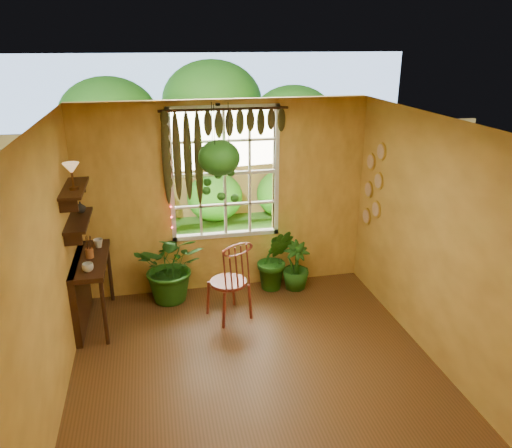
{
  "coord_description": "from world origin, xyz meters",
  "views": [
    {
      "loc": [
        -0.96,
        -4.31,
        3.44
      ],
      "look_at": [
        0.2,
        1.15,
        1.36
      ],
      "focal_mm": 35.0,
      "sensor_mm": 36.0,
      "label": 1
    }
  ],
  "objects_px": {
    "windsor_chair": "(230,292)",
    "hanging_basket": "(219,163)",
    "potted_plant_mid": "(275,259)",
    "potted_plant_left": "(172,266)",
    "counter_ledge": "(84,284)"
  },
  "relations": [
    {
      "from": "potted_plant_mid",
      "to": "windsor_chair",
      "type": "bearing_deg",
      "value": -139.09
    },
    {
      "from": "counter_ledge",
      "to": "potted_plant_left",
      "type": "height_order",
      "value": "potted_plant_left"
    },
    {
      "from": "counter_ledge",
      "to": "hanging_basket",
      "type": "relative_size",
      "value": 0.94
    },
    {
      "from": "windsor_chair",
      "to": "potted_plant_mid",
      "type": "distance_m",
      "value": 1.01
    },
    {
      "from": "counter_ledge",
      "to": "potted_plant_mid",
      "type": "bearing_deg",
      "value": 9.02
    },
    {
      "from": "counter_ledge",
      "to": "windsor_chair",
      "type": "xyz_separation_m",
      "value": [
        1.81,
        -0.25,
        -0.19
      ]
    },
    {
      "from": "potted_plant_left",
      "to": "potted_plant_mid",
      "type": "xyz_separation_m",
      "value": [
        1.47,
        0.02,
        -0.05
      ]
    },
    {
      "from": "windsor_chair",
      "to": "hanging_basket",
      "type": "bearing_deg",
      "value": 69.27
    },
    {
      "from": "potted_plant_mid",
      "to": "hanging_basket",
      "type": "bearing_deg",
      "value": -170.94
    },
    {
      "from": "potted_plant_left",
      "to": "hanging_basket",
      "type": "xyz_separation_m",
      "value": [
        0.68,
        -0.1,
        1.44
      ]
    },
    {
      "from": "potted_plant_left",
      "to": "windsor_chair",
      "type": "bearing_deg",
      "value": -41.97
    },
    {
      "from": "potted_plant_left",
      "to": "hanging_basket",
      "type": "distance_m",
      "value": 1.59
    },
    {
      "from": "windsor_chair",
      "to": "potted_plant_left",
      "type": "xyz_separation_m",
      "value": [
        -0.7,
        0.63,
        0.15
      ]
    },
    {
      "from": "windsor_chair",
      "to": "hanging_basket",
      "type": "height_order",
      "value": "hanging_basket"
    },
    {
      "from": "counter_ledge",
      "to": "windsor_chair",
      "type": "distance_m",
      "value": 1.84
    }
  ]
}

